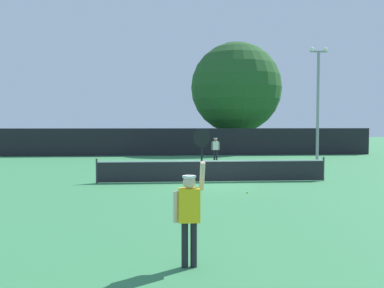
{
  "coord_description": "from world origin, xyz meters",
  "views": [
    {
      "loc": [
        -2.31,
        -17.79,
        2.56
      ],
      "look_at": [
        -0.54,
        4.82,
        1.45
      ],
      "focal_mm": 37.89,
      "sensor_mm": 36.0,
      "label": 1
    }
  ],
  "objects": [
    {
      "name": "ground_plane",
      "position": [
        0.0,
        0.0,
        0.0
      ],
      "size": [
        120.0,
        120.0,
        0.0
      ],
      "primitive_type": "plane",
      "color": "#387F4C"
    },
    {
      "name": "tennis_net",
      "position": [
        0.0,
        0.0,
        0.51
      ],
      "size": [
        10.24,
        0.08,
        1.07
      ],
      "color": "#232328",
      "rests_on": "ground"
    },
    {
      "name": "perimeter_fence",
      "position": [
        0.0,
        15.35,
        1.11
      ],
      "size": [
        30.77,
        0.12,
        2.23
      ],
      "primitive_type": "cube",
      "color": "black",
      "rests_on": "ground"
    },
    {
      "name": "player_serving",
      "position": [
        -1.79,
        -10.65,
        1.09
      ],
      "size": [
        0.67,
        0.39,
        2.5
      ],
      "color": "yellow",
      "rests_on": "ground"
    },
    {
      "name": "player_receiving",
      "position": [
        1.47,
        9.79,
        0.98
      ],
      "size": [
        0.57,
        0.24,
        1.61
      ],
      "rotation": [
        0.0,
        0.0,
        3.14
      ],
      "color": "white",
      "rests_on": "ground"
    },
    {
      "name": "tennis_ball",
      "position": [
        0.9,
        -3.08,
        0.03
      ],
      "size": [
        0.07,
        0.07,
        0.07
      ],
      "primitive_type": "sphere",
      "color": "#CCE033",
      "rests_on": "ground"
    },
    {
      "name": "light_pole",
      "position": [
        7.85,
        7.71,
        4.3
      ],
      "size": [
        1.18,
        0.28,
        7.49
      ],
      "color": "gray",
      "rests_on": "ground"
    },
    {
      "name": "large_tree",
      "position": [
        4.74,
        19.62,
        5.94
      ],
      "size": [
        8.39,
        8.39,
        10.14
      ],
      "color": "brown",
      "rests_on": "ground"
    },
    {
      "name": "parked_car_near",
      "position": [
        -7.78,
        22.5,
        0.78
      ],
      "size": [
        2.42,
        4.41,
        1.69
      ],
      "rotation": [
        0.0,
        0.0,
        0.13
      ],
      "color": "navy",
      "rests_on": "ground"
    },
    {
      "name": "parked_car_mid",
      "position": [
        1.5,
        20.66,
        0.78
      ],
      "size": [
        1.98,
        4.24,
        1.69
      ],
      "rotation": [
        0.0,
        0.0,
        0.02
      ],
      "color": "black",
      "rests_on": "ground"
    },
    {
      "name": "parked_car_far",
      "position": [
        6.6,
        23.77,
        0.78
      ],
      "size": [
        2.37,
        4.39,
        1.69
      ],
      "rotation": [
        0.0,
        0.0,
        0.12
      ],
      "color": "navy",
      "rests_on": "ground"
    }
  ]
}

